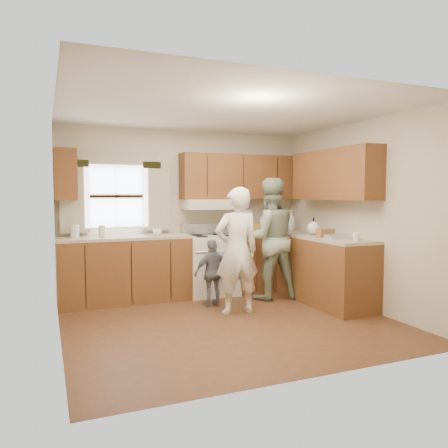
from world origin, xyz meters
name	(u,v)px	position (x,y,z in m)	size (l,w,h in m)	color
room	(229,218)	(0.00, 0.00, 1.25)	(3.80, 3.80, 3.80)	#472B16
kitchen_fixtures	(239,241)	(0.62, 1.08, 0.84)	(3.80, 2.25, 2.15)	#44250E
stove	(210,264)	(0.30, 1.44, 0.47)	(0.76, 0.67, 1.07)	silver
woman_left	(237,251)	(0.24, 0.31, 0.81)	(0.59, 0.39, 1.62)	white
woman_right	(269,239)	(1.00, 0.85, 0.88)	(0.86, 0.67, 1.76)	#223F23
child	(213,273)	(0.09, 0.77, 0.46)	(0.54, 0.22, 0.92)	slate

